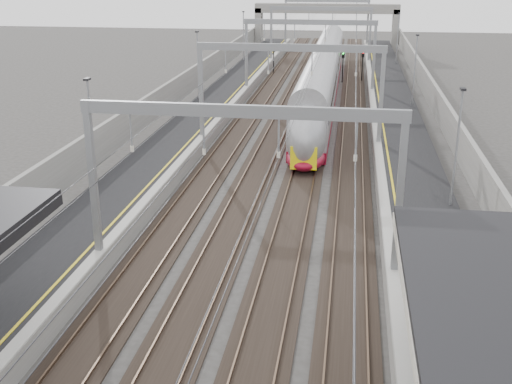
% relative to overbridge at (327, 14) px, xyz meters
% --- Properties ---
extents(platform_left, '(4.00, 120.00, 1.00)m').
position_rel_overbridge_xyz_m(platform_left, '(-8.00, -55.00, -4.81)').
color(platform_left, black).
rests_on(platform_left, ground).
extents(platform_right, '(4.00, 120.00, 1.00)m').
position_rel_overbridge_xyz_m(platform_right, '(8.00, -55.00, -4.81)').
color(platform_right, black).
rests_on(platform_right, ground).
extents(tracks, '(11.40, 140.00, 0.20)m').
position_rel_overbridge_xyz_m(tracks, '(0.00, -55.00, -5.26)').
color(tracks, black).
rests_on(tracks, ground).
extents(overhead_line, '(13.00, 140.00, 6.60)m').
position_rel_overbridge_xyz_m(overhead_line, '(0.00, -48.38, 0.83)').
color(overhead_line, gray).
rests_on(overhead_line, platform_left).
extents(overbridge, '(22.00, 2.20, 6.90)m').
position_rel_overbridge_xyz_m(overbridge, '(0.00, 0.00, 0.00)').
color(overbridge, slate).
rests_on(overbridge, ground).
extents(wall_left, '(0.30, 120.00, 3.20)m').
position_rel_overbridge_xyz_m(wall_left, '(-11.20, -55.00, -3.71)').
color(wall_left, slate).
rests_on(wall_left, ground).
extents(wall_right, '(0.30, 120.00, 3.20)m').
position_rel_overbridge_xyz_m(wall_right, '(11.20, -55.00, -3.71)').
color(wall_right, slate).
rests_on(wall_right, ground).
extents(train, '(2.65, 48.36, 4.20)m').
position_rel_overbridge_xyz_m(train, '(1.50, -41.28, -3.25)').
color(train, maroon).
rests_on(train, ground).
extents(signal_green, '(0.32, 0.32, 3.48)m').
position_rel_overbridge_xyz_m(signal_green, '(-5.20, -24.29, -2.89)').
color(signal_green, black).
rests_on(signal_green, ground).
extents(signal_red_near, '(0.32, 0.32, 3.48)m').
position_rel_overbridge_xyz_m(signal_red_near, '(3.20, -28.89, -2.89)').
color(signal_red_near, black).
rests_on(signal_red_near, ground).
extents(signal_red_far, '(0.32, 0.32, 3.48)m').
position_rel_overbridge_xyz_m(signal_red_far, '(5.40, -27.89, -2.89)').
color(signal_red_far, black).
rests_on(signal_red_far, ground).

